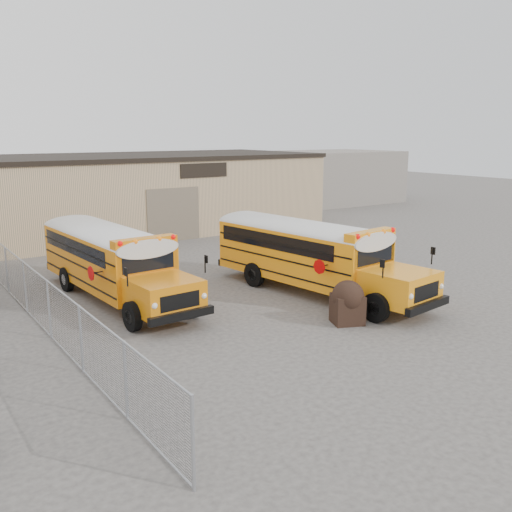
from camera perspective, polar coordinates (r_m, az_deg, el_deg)
ground at (r=18.12m, az=1.62°, el=-7.21°), size 120.00×120.00×0.00m
warehouse at (r=35.46m, az=-17.76°, el=5.79°), size 30.20×10.20×4.67m
chainlink_fence at (r=18.04m, az=-19.97°, el=-5.04°), size 0.07×18.07×1.81m
distant_building_right at (r=51.02m, az=7.75°, el=7.89°), size 10.00×8.00×4.40m
school_bus_left at (r=26.78m, az=-19.03°, el=1.99°), size 2.92×9.34×2.70m
school_bus_right at (r=26.02m, az=-3.90°, el=2.45°), size 3.55×9.71×2.78m
tarp_bundle at (r=18.56m, az=9.15°, el=-4.52°), size 1.20×1.15×1.42m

